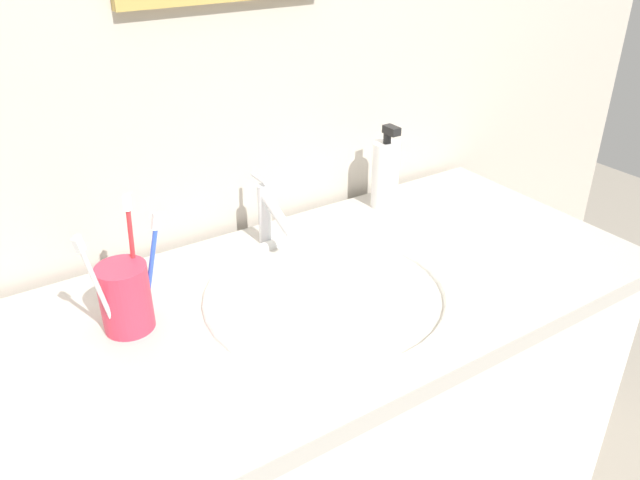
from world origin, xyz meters
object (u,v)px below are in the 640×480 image
object	(u,v)px
faucet	(268,213)
toothbrush_cup	(125,298)
toothbrush_red	(132,251)
toothbrush_blue	(152,262)
toothbrush_white	(96,282)
soap_dispenser	(385,174)

from	to	relation	value
faucet	toothbrush_cup	size ratio (longest dim) A/B	1.32
toothbrush_red	toothbrush_blue	distance (m)	0.03
toothbrush_cup	toothbrush_white	xyz separation A→B (m)	(-0.04, -0.03, 0.06)
toothbrush_white	soap_dispenser	size ratio (longest dim) A/B	1.05
toothbrush_blue	soap_dispenser	bearing A→B (deg)	13.29
toothbrush_red	soap_dispenser	world-z (taller)	toothbrush_red
toothbrush_cup	toothbrush_blue	world-z (taller)	toothbrush_blue
faucet	toothbrush_blue	xyz separation A→B (m)	(-0.26, -0.11, 0.04)
toothbrush_cup	toothbrush_red	world-z (taller)	toothbrush_red
toothbrush_blue	soap_dispenser	xyz separation A→B (m)	(0.54, 0.13, -0.03)
faucet	soap_dispenser	world-z (taller)	soap_dispenser
soap_dispenser	toothbrush_blue	bearing A→B (deg)	-166.71
toothbrush_red	soap_dispenser	bearing A→B (deg)	10.61
toothbrush_blue	soap_dispenser	world-z (taller)	same
soap_dispenser	toothbrush_white	bearing A→B (deg)	-166.45
toothbrush_white	soap_dispenser	xyz separation A→B (m)	(0.63, 0.15, -0.04)
toothbrush_cup	toothbrush_blue	xyz separation A→B (m)	(0.05, -0.01, 0.05)
toothbrush_white	toothbrush_blue	xyz separation A→B (m)	(0.09, 0.02, -0.01)
toothbrush_blue	toothbrush_white	bearing A→B (deg)	-164.82
toothbrush_white	soap_dispenser	world-z (taller)	toothbrush_white
toothbrush_white	toothbrush_red	xyz separation A→B (m)	(0.07, 0.05, 0.01)
toothbrush_white	faucet	bearing A→B (deg)	21.26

